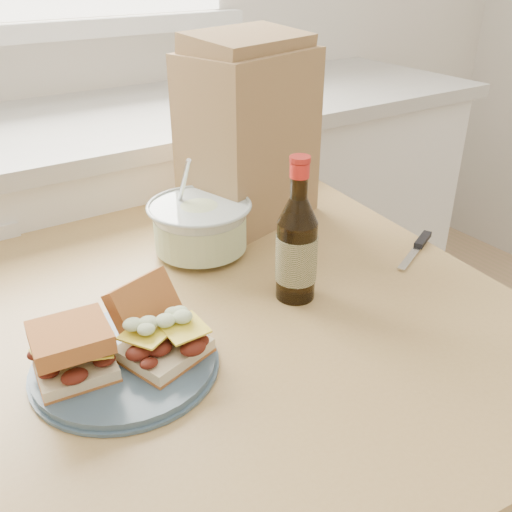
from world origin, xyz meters
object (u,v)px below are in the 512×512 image
dining_table (220,368)px  paper_bag (249,139)px  beer_bottle (297,247)px  coleslaw_bowl (200,229)px  plate (125,363)px

dining_table → paper_bag: (0.25, 0.29, 0.29)m
beer_bottle → paper_bag: (0.11, 0.32, 0.08)m
coleslaw_bowl → beer_bottle: 0.24m
plate → coleslaw_bowl: bearing=43.7°
dining_table → coleslaw_bowl: 0.27m
dining_table → coleslaw_bowl: (0.08, 0.20, 0.17)m
plate → beer_bottle: size_ratio=1.03×
coleslaw_bowl → paper_bag: 0.23m
dining_table → paper_bag: size_ratio=2.99×
coleslaw_bowl → beer_bottle: size_ratio=0.80×
coleslaw_bowl → paper_bag: bearing=28.0°
plate → coleslaw_bowl: coleslaw_bowl is taller
dining_table → paper_bag: paper_bag is taller
dining_table → plate: plate is taller
dining_table → beer_bottle: 0.25m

